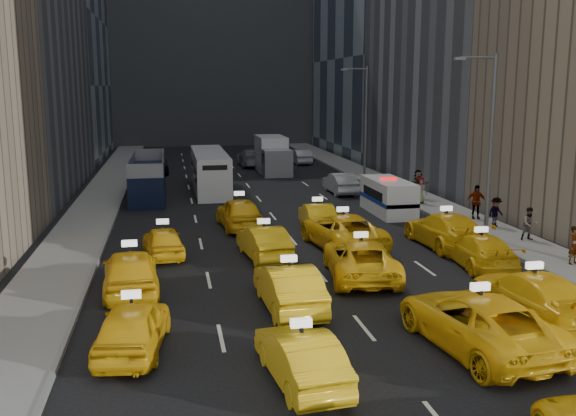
# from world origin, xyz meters

# --- Properties ---
(ground) EXTENTS (160.00, 160.00, 0.00)m
(ground) POSITION_xyz_m (0.00, 0.00, 0.00)
(ground) COLOR black
(ground) RESTS_ON ground
(sidewalk_west) EXTENTS (3.00, 90.00, 0.15)m
(sidewalk_west) POSITION_xyz_m (-10.50, 25.00, 0.07)
(sidewalk_west) COLOR gray
(sidewalk_west) RESTS_ON ground
(sidewalk_east) EXTENTS (3.00, 90.00, 0.15)m
(sidewalk_east) POSITION_xyz_m (10.50, 25.00, 0.07)
(sidewalk_east) COLOR gray
(sidewalk_east) RESTS_ON ground
(curb_west) EXTENTS (0.15, 90.00, 0.18)m
(curb_west) POSITION_xyz_m (-9.05, 25.00, 0.09)
(curb_west) COLOR slate
(curb_west) RESTS_ON ground
(curb_east) EXTENTS (0.15, 90.00, 0.18)m
(curb_east) POSITION_xyz_m (9.05, 25.00, 0.09)
(curb_east) COLOR slate
(curb_east) RESTS_ON ground
(streetlight_near) EXTENTS (2.15, 0.22, 9.00)m
(streetlight_near) POSITION_xyz_m (9.18, 12.00, 4.92)
(streetlight_near) COLOR #595B60
(streetlight_near) RESTS_ON ground
(streetlight_far) EXTENTS (2.15, 0.22, 9.00)m
(streetlight_far) POSITION_xyz_m (9.18, 32.00, 4.92)
(streetlight_far) COLOR #595B60
(streetlight_far) RESTS_ON ground
(taxi_4) EXTENTS (2.29, 4.54, 1.48)m
(taxi_4) POSITION_xyz_m (-7.05, 1.47, 0.74)
(taxi_4) COLOR yellow
(taxi_4) RESTS_ON ground
(taxi_5) EXTENTS (1.92, 4.32, 1.38)m
(taxi_5) POSITION_xyz_m (-2.72, -1.32, 0.69)
(taxi_5) COLOR yellow
(taxi_5) RESTS_ON ground
(taxi_6) EXTENTS (3.43, 6.19, 1.64)m
(taxi_6) POSITION_xyz_m (2.76, -0.12, 0.82)
(taxi_6) COLOR yellow
(taxi_6) RESTS_ON ground
(taxi_7) EXTENTS (2.31, 5.49, 1.58)m
(taxi_7) POSITION_xyz_m (5.63, 1.81, 0.79)
(taxi_7) COLOR yellow
(taxi_7) RESTS_ON ground
(taxi_8) EXTENTS (2.27, 5.01, 1.67)m
(taxi_8) POSITION_xyz_m (-7.39, 6.88, 0.83)
(taxi_8) COLOR yellow
(taxi_8) RESTS_ON ground
(taxi_9) EXTENTS (1.85, 4.80, 1.56)m
(taxi_9) POSITION_xyz_m (-2.01, 4.16, 0.78)
(taxi_9) COLOR yellow
(taxi_9) RESTS_ON ground
(taxi_10) EXTENTS (3.23, 5.79, 1.53)m
(taxi_10) POSITION_xyz_m (1.46, 7.24, 0.77)
(taxi_10) COLOR yellow
(taxi_10) RESTS_ON ground
(taxi_11) EXTENTS (2.40, 4.98, 1.40)m
(taxi_11) POSITION_xyz_m (6.84, 7.78, 0.70)
(taxi_11) COLOR yellow
(taxi_11) RESTS_ON ground
(taxi_12) EXTENTS (2.09, 4.20, 1.38)m
(taxi_12) POSITION_xyz_m (-6.25, 11.93, 0.69)
(taxi_12) COLOR yellow
(taxi_12) RESTS_ON ground
(taxi_13) EXTENTS (2.06, 4.56, 1.45)m
(taxi_13) POSITION_xyz_m (-1.88, 10.85, 0.73)
(taxi_13) COLOR yellow
(taxi_13) RESTS_ON ground
(taxi_14) EXTENTS (3.37, 6.12, 1.62)m
(taxi_14) POSITION_xyz_m (2.03, 12.04, 0.81)
(taxi_14) COLOR yellow
(taxi_14) RESTS_ON ground
(taxi_15) EXTENTS (2.49, 5.72, 1.64)m
(taxi_15) POSITION_xyz_m (6.85, 11.28, 0.82)
(taxi_15) COLOR yellow
(taxi_15) RESTS_ON ground
(taxi_16) EXTENTS (2.37, 5.06, 1.68)m
(taxi_16) POSITION_xyz_m (-2.27, 17.09, 0.84)
(taxi_16) COLOR yellow
(taxi_16) RESTS_ON ground
(taxi_17) EXTENTS (1.68, 4.28, 1.39)m
(taxi_17) POSITION_xyz_m (1.79, 16.21, 0.69)
(taxi_17) COLOR yellow
(taxi_17) RESTS_ON ground
(nypd_van) EXTENTS (2.47, 5.27, 2.19)m
(nypd_van) POSITION_xyz_m (6.89, 19.51, 0.99)
(nypd_van) COLOR silver
(nypd_van) RESTS_ON ground
(double_decker) EXTENTS (2.99, 9.89, 2.83)m
(double_decker) POSITION_xyz_m (-7.34, 27.98, 1.40)
(double_decker) COLOR black
(double_decker) RESTS_ON ground
(city_bus) EXTENTS (3.33, 11.16, 2.84)m
(city_bus) POSITION_xyz_m (-3.00, 30.26, 1.40)
(city_bus) COLOR silver
(city_bus) RESTS_ON ground
(box_truck) EXTENTS (2.91, 7.08, 3.16)m
(box_truck) POSITION_xyz_m (3.05, 38.96, 1.55)
(box_truck) COLOR silver
(box_truck) RESTS_ON ground
(misc_car_0) EXTENTS (1.63, 4.50, 1.48)m
(misc_car_0) POSITION_xyz_m (6.04, 27.20, 0.74)
(misc_car_0) COLOR #A3A5AA
(misc_car_0) RESTS_ON ground
(misc_car_1) EXTENTS (2.84, 5.86, 1.60)m
(misc_car_1) POSITION_xyz_m (-7.37, 40.62, 0.80)
(misc_car_1) COLOR black
(misc_car_1) RESTS_ON ground
(misc_car_2) EXTENTS (2.42, 5.76, 1.66)m
(misc_car_2) POSITION_xyz_m (1.84, 44.11, 0.83)
(misc_car_2) COLOR gray
(misc_car_2) RESTS_ON ground
(misc_car_3) EXTENTS (2.19, 4.87, 1.62)m
(misc_car_3) POSITION_xyz_m (-2.11, 44.07, 0.81)
(misc_car_3) COLOR black
(misc_car_3) RESTS_ON ground
(misc_car_4) EXTENTS (1.56, 4.34, 1.42)m
(misc_car_4) POSITION_xyz_m (6.86, 45.00, 0.71)
(misc_car_4) COLOR #AFB3B7
(misc_car_4) RESTS_ON ground
(pedestrian_0) EXTENTS (0.68, 0.56, 1.61)m
(pedestrian_0) POSITION_xyz_m (10.68, 7.01, 0.95)
(pedestrian_0) COLOR gray
(pedestrian_0) RESTS_ON sidewalk_east
(pedestrian_1) EXTENTS (0.82, 0.50, 1.60)m
(pedestrian_1) POSITION_xyz_m (11.17, 11.24, 0.95)
(pedestrian_1) COLOR gray
(pedestrian_1) RESTS_ON sidewalk_east
(pedestrian_2) EXTENTS (1.10, 0.75, 1.57)m
(pedestrian_2) POSITION_xyz_m (11.06, 14.33, 0.94)
(pedestrian_2) COLOR gray
(pedestrian_2) RESTS_ON sidewalk_east
(pedestrian_3) EXTENTS (1.21, 0.76, 1.92)m
(pedestrian_3) POSITION_xyz_m (10.99, 16.47, 1.11)
(pedestrian_3) COLOR gray
(pedestrian_3) RESTS_ON sidewalk_east
(pedestrian_4) EXTENTS (0.85, 0.51, 1.68)m
(pedestrian_4) POSITION_xyz_m (9.79, 21.67, 0.99)
(pedestrian_4) COLOR gray
(pedestrian_4) RESTS_ON sidewalk_east
(pedestrian_5) EXTENTS (1.77, 0.52, 1.90)m
(pedestrian_5) POSITION_xyz_m (10.32, 23.43, 1.10)
(pedestrian_5) COLOR gray
(pedestrian_5) RESTS_ON sidewalk_east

